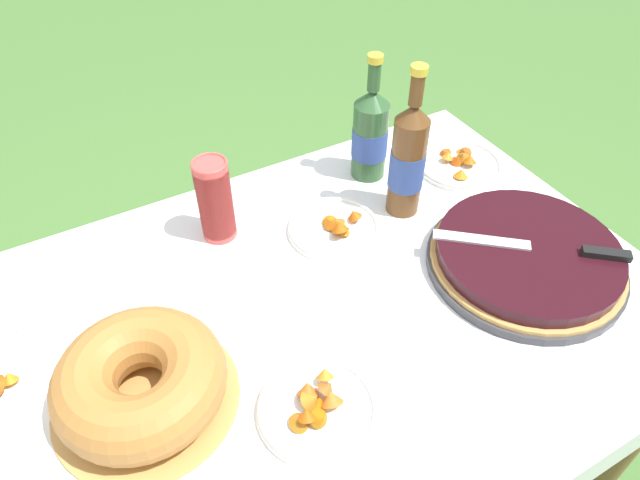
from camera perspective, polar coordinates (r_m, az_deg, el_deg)
name	(u,v)px	position (r m, az deg, el deg)	size (l,w,h in m)	color
garden_table	(248,369)	(1.11, -7.20, -12.69)	(1.63, 0.92, 0.78)	brown
tablecloth	(245,349)	(1.06, -7.51, -10.72)	(1.64, 0.93, 0.10)	white
berry_tart	(527,258)	(1.21, 19.96, -1.69)	(0.39, 0.39, 0.06)	#38383D
serving_knife	(547,247)	(1.20, 21.71, -0.67)	(0.30, 0.26, 0.01)	silver
bundt_cake	(141,382)	(0.97, -17.49, -13.36)	(0.30, 0.30, 0.11)	tan
cup_stack	(215,200)	(1.19, -10.46, 3.93)	(0.07, 0.07, 0.19)	#E04C47
cider_bottle_green	(370,134)	(1.34, 5.03, 10.52)	(0.08, 0.08, 0.30)	#2D562D
cider_bottle_amber	(408,160)	(1.23, 8.77, 7.91)	(0.08, 0.08, 0.35)	brown
snack_plate_near	(317,407)	(0.95, -0.29, -16.33)	(0.20, 0.20, 0.05)	white
snack_plate_left	(335,227)	(1.23, 1.48, 1.30)	(0.20, 0.20, 0.06)	white
snack_plate_far	(459,163)	(1.45, 13.76, 7.47)	(0.21, 0.21, 0.05)	white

